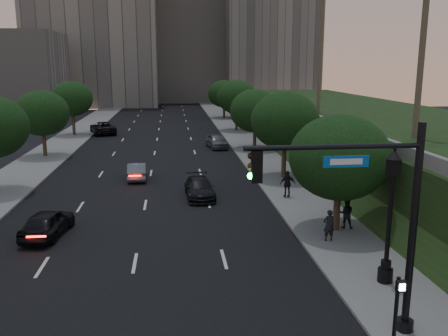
{
  "coord_description": "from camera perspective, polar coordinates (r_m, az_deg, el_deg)",
  "views": [
    {
      "loc": [
        1.79,
        -15.02,
        8.68
      ],
      "look_at": [
        4.34,
        8.03,
        3.6
      ],
      "focal_mm": 38.0,
      "sensor_mm": 36.0,
      "label": 1
    }
  ],
  "objects": [
    {
      "name": "pedestrian_c",
      "position": [
        31.26,
        7.65,
        -1.92
      ],
      "size": [
        1.04,
        0.45,
        1.76
      ],
      "primitive_type": "imported",
      "rotation": [
        0.0,
        0.0,
        3.16
      ],
      "color": "black",
      "rests_on": "sidewalk_right"
    },
    {
      "name": "tree_left_d",
      "position": [
        61.36,
        -17.83,
        7.94
      ],
      "size": [
        5.0,
        5.0,
        6.71
      ],
      "color": "#38281C",
      "rests_on": "ground"
    },
    {
      "name": "sedan_near_right",
      "position": [
        31.54,
        -2.96,
        -2.42
      ],
      "size": [
        2.01,
        4.54,
        1.3
      ],
      "primitive_type": "imported",
      "rotation": [
        0.0,
        0.0,
        0.04
      ],
      "color": "black",
      "rests_on": "ground"
    },
    {
      "name": "pedestrian_a",
      "position": [
        24.0,
        12.5,
        -6.75
      ],
      "size": [
        0.6,
        0.42,
        1.59
      ],
      "primitive_type": "imported",
      "rotation": [
        0.0,
        0.0,
        3.21
      ],
      "color": "black",
      "rests_on": "sidewalk_right"
    },
    {
      "name": "tree_right_e",
      "position": [
        77.63,
        0.0,
        8.92
      ],
      "size": [
        5.2,
        5.2,
        6.24
      ],
      "color": "#38281C",
      "rests_on": "ground"
    },
    {
      "name": "office_block_filler",
      "position": [
        89.46,
        -24.81,
        10.17
      ],
      "size": [
        18.0,
        16.0,
        14.0
      ],
      "primitive_type": "cube",
      "color": "#A6A298",
      "rests_on": "ground"
    },
    {
      "name": "sidewalk_left",
      "position": [
        47.39,
        -20.91,
        1.07
      ],
      "size": [
        4.5,
        140.0,
        0.15
      ],
      "primitive_type": "cube",
      "color": "slate",
      "rests_on": "ground"
    },
    {
      "name": "traffic_signal_mast",
      "position": [
        15.6,
        18.23,
        -7.01
      ],
      "size": [
        5.68,
        0.56,
        7.0
      ],
      "color": "black",
      "rests_on": "ground"
    },
    {
      "name": "sedan_far_left",
      "position": [
        62.35,
        -14.38,
        4.71
      ],
      "size": [
        4.22,
        6.25,
        1.59
      ],
      "primitive_type": "imported",
      "rotation": [
        0.0,
        0.0,
        3.44
      ],
      "color": "black",
      "rests_on": "ground"
    },
    {
      "name": "sidewalk_right",
      "position": [
        46.61,
        4.27,
        1.68
      ],
      "size": [
        4.5,
        140.0,
        0.15
      ],
      "primitive_type": "cube",
      "color": "slate",
      "rests_on": "ground"
    },
    {
      "name": "sedan_near_left",
      "position": [
        26.13,
        -20.48,
        -6.2
      ],
      "size": [
        2.29,
        4.39,
        1.42
      ],
      "primitive_type": "imported",
      "rotation": [
        0.0,
        0.0,
        2.99
      ],
      "color": "black",
      "rests_on": "ground"
    },
    {
      "name": "street_lamp",
      "position": [
        19.72,
        19.25,
        -6.21
      ],
      "size": [
        0.64,
        0.64,
        5.62
      ],
      "color": "black",
      "rests_on": "ground"
    },
    {
      "name": "sedan_far_right",
      "position": [
        50.24,
        -0.9,
        3.27
      ],
      "size": [
        2.39,
        4.59,
        1.49
      ],
      "primitive_type": "imported",
      "rotation": [
        0.0,
        0.0,
        0.15
      ],
      "color": "#5C5F63",
      "rests_on": "ground"
    },
    {
      "name": "tree_right_b",
      "position": [
        36.28,
        7.34,
        5.67
      ],
      "size": [
        5.2,
        5.2,
        6.74
      ],
      "color": "#38281C",
      "rests_on": "ground"
    },
    {
      "name": "road_surface",
      "position": [
        45.88,
        -8.43,
        1.33
      ],
      "size": [
        16.0,
        140.0,
        0.02
      ],
      "primitive_type": "cube",
      "color": "black",
      "rests_on": "ground"
    },
    {
      "name": "parapet_wall",
      "position": [
        44.79,
        8.94,
        6.66
      ],
      "size": [
        0.35,
        90.0,
        0.7
      ],
      "primitive_type": "cube",
      "color": "slate",
      "rests_on": "embankment"
    },
    {
      "name": "pedestrian_signal",
      "position": [
        15.7,
        20.12,
        -15.41
      ],
      "size": [
        0.3,
        0.33,
        2.5
      ],
      "color": "black",
      "rests_on": "ground"
    },
    {
      "name": "tree_right_c",
      "position": [
        48.99,
        3.76,
        6.88
      ],
      "size": [
        5.2,
        5.2,
        6.24
      ],
      "color": "#38281C",
      "rests_on": "ground"
    },
    {
      "name": "tree_right_a",
      "position": [
        24.98,
        13.73,
        1.25
      ],
      "size": [
        5.2,
        5.2,
        6.24
      ],
      "color": "#38281C",
      "rests_on": "ground"
    },
    {
      "name": "pedestrian_b",
      "position": [
        26.05,
        14.47,
        -5.29
      ],
      "size": [
        0.94,
        0.83,
        1.62
      ],
      "primitive_type": "imported",
      "rotation": [
        0.0,
        0.0,
        2.82
      ],
      "color": "black",
      "rests_on": "sidewalk_right"
    },
    {
      "name": "sedan_mid_left",
      "position": [
        37.14,
        -10.42,
        -0.34
      ],
      "size": [
        1.55,
        4.0,
        1.3
      ],
      "primitive_type": "imported",
      "rotation": [
        0.0,
        0.0,
        3.19
      ],
      "color": "slate",
      "rests_on": "ground"
    },
    {
      "name": "embankment",
      "position": [
        48.0,
        18.71,
        3.7
      ],
      "size": [
        18.0,
        90.0,
        4.0
      ],
      "primitive_type": "cube",
      "color": "black",
      "rests_on": "ground"
    },
    {
      "name": "office_block_left",
      "position": [
        108.43,
        -15.25,
        15.81
      ],
      "size": [
        26.0,
        20.0,
        32.0
      ],
      "primitive_type": "cube",
      "color": "gray",
      "rests_on": "ground"
    },
    {
      "name": "office_block_mid",
      "position": [
        117.18,
        -4.38,
        14.44
      ],
      "size": [
        22.0,
        18.0,
        26.0
      ],
      "primitive_type": "cube",
      "color": "#A6A298",
      "rests_on": "ground"
    },
    {
      "name": "office_block_right",
      "position": [
        113.6,
        5.22,
        17.02
      ],
      "size": [
        20.0,
        22.0,
        36.0
      ],
      "primitive_type": "cube",
      "color": "gray",
      "rests_on": "ground"
    },
    {
      "name": "tree_left_c",
      "position": [
        47.79,
        -21.05,
        6.17
      ],
      "size": [
        5.0,
        5.0,
        6.34
      ],
      "color": "#38281C",
      "rests_on": "ground"
    },
    {
      "name": "ground",
      "position": [
        17.44,
        -11.92,
        -17.78
      ],
      "size": [
        160.0,
        160.0,
        0.0
      ],
      "primitive_type": "plane",
      "color": "black",
      "rests_on": "ground"
    },
    {
      "name": "tree_right_d",
      "position": [
        62.74,
        1.52,
        8.55
      ],
      "size": [
        5.2,
        5.2,
        6.74
      ],
      "color": "#38281C",
      "rests_on": "ground"
    }
  ]
}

